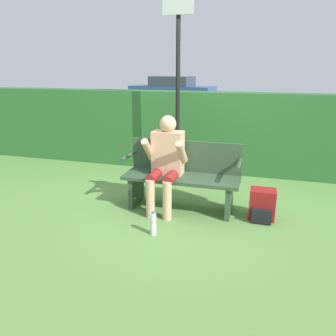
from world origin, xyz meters
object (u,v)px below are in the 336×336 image
object	(u,v)px
park_bench	(182,176)
parked_car	(172,90)
backpack	(262,205)
water_bottle	(153,224)
person_seated	(166,159)
signpost	(178,77)

from	to	relation	value
park_bench	parked_car	size ratio (longest dim) A/B	0.32
park_bench	backpack	xyz separation A→B (m)	(1.04, -0.08, -0.26)
water_bottle	person_seated	bearing A→B (deg)	95.50
person_seated	signpost	bearing A→B (deg)	98.26
backpack	parked_car	xyz separation A→B (m)	(-4.98, 13.69, 0.47)
park_bench	water_bottle	world-z (taller)	park_bench
backpack	parked_car	distance (m)	14.57
park_bench	signpost	distance (m)	1.75
park_bench	parked_car	distance (m)	14.17
parked_car	park_bench	bearing A→B (deg)	-65.35
water_bottle	park_bench	bearing A→B (deg)	81.59
park_bench	person_seated	world-z (taller)	person_seated
water_bottle	parked_car	world-z (taller)	parked_car
person_seated	parked_car	size ratio (longest dim) A/B	0.26
backpack	parked_car	bearing A→B (deg)	109.98
park_bench	water_bottle	size ratio (longest dim) A/B	5.44
signpost	parked_car	size ratio (longest dim) A/B	0.60
person_seated	signpost	world-z (taller)	signpost
park_bench	water_bottle	bearing A→B (deg)	-98.41
parked_car	backpack	bearing A→B (deg)	-61.51
backpack	water_bottle	xyz separation A→B (m)	(-1.16, -0.76, -0.05)
park_bench	parked_car	xyz separation A→B (m)	(-3.94, 13.61, 0.20)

